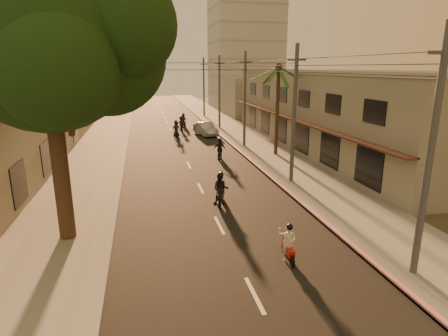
{
  "coord_description": "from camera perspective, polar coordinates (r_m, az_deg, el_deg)",
  "views": [
    {
      "loc": [
        -3.41,
        -14.73,
        7.54
      ],
      "look_at": [
        1.02,
        5.56,
        1.94
      ],
      "focal_mm": 30.0,
      "sensor_mm": 36.0,
      "label": 1
    }
  ],
  "objects": [
    {
      "name": "scooter_mid_a",
      "position": [
        21.09,
        -0.49,
        -3.33
      ],
      "size": [
        1.27,
        1.9,
        1.93
      ],
      "rotation": [
        0.0,
        0.0,
        -0.3
      ],
      "color": "black",
      "rests_on": "ground"
    },
    {
      "name": "ground",
      "position": [
        16.9,
        0.66,
        -11.42
      ],
      "size": [
        160.0,
        160.0,
        0.0
      ],
      "primitive_type": "plane",
      "color": "#383023",
      "rests_on": "ground"
    },
    {
      "name": "scooter_far_a",
      "position": [
        41.94,
        -7.3,
        5.81
      ],
      "size": [
        0.96,
        1.97,
        1.94
      ],
      "rotation": [
        0.0,
        0.0,
        -0.06
      ],
      "color": "black",
      "rests_on": "ground"
    },
    {
      "name": "shophouse_row",
      "position": [
        37.26,
        15.72,
        8.53
      ],
      "size": [
        8.8,
        34.2,
        7.3
      ],
      "color": "gray",
      "rests_on": "ground"
    },
    {
      "name": "scooter_far_b",
      "position": [
        46.57,
        -6.53,
        6.71
      ],
      "size": [
        1.14,
        1.87,
        1.84
      ],
      "rotation": [
        0.0,
        0.0,
        0.02
      ],
      "color": "black",
      "rests_on": "ground"
    },
    {
      "name": "scooter_far_c",
      "position": [
        49.97,
        -6.2,
        7.24
      ],
      "size": [
        1.02,
        1.76,
        1.75
      ],
      "rotation": [
        0.0,
        0.0,
        0.2
      ],
      "color": "black",
      "rests_on": "ground"
    },
    {
      "name": "parked_car",
      "position": [
        43.08,
        -2.83,
        5.97
      ],
      "size": [
        3.32,
        5.07,
        1.47
      ],
      "primitive_type": "imported",
      "rotation": [
        0.0,
        0.0,
        0.2
      ],
      "color": "#96999E",
      "rests_on": "ground"
    },
    {
      "name": "filler_left_far",
      "position": [
        67.69,
        -21.69,
        10.62
      ],
      "size": [
        8.0,
        14.0,
        7.0
      ],
      "primitive_type": "cube",
      "color": "#9D9A8E",
      "rests_on": "ground"
    },
    {
      "name": "sidewalk_left",
      "position": [
        35.76,
        -18.61,
        2.21
      ],
      "size": [
        5.0,
        140.0,
        0.12
      ],
      "primitive_type": "cube",
      "color": "slate",
      "rests_on": "ground"
    },
    {
      "name": "filler_left_near",
      "position": [
        50.15,
        -24.66,
        7.61
      ],
      "size": [
        8.0,
        14.0,
        4.4
      ],
      "primitive_type": "cube",
      "color": "#9D9A8E",
      "rests_on": "ground"
    },
    {
      "name": "curb_stripe",
      "position": [
        31.81,
        3.56,
        1.53
      ],
      "size": [
        0.2,
        60.0,
        0.2
      ],
      "primitive_type": "cube",
      "color": "red",
      "rests_on": "ground"
    },
    {
      "name": "palm_tree",
      "position": [
        32.79,
        8.31,
        14.25
      ],
      "size": [
        5.0,
        5.0,
        8.2
      ],
      "color": "black",
      "rests_on": "ground"
    },
    {
      "name": "broadleaf_tree",
      "position": [
        17.2,
        -24.12,
        16.95
      ],
      "size": [
        9.6,
        8.7,
        12.1
      ],
      "color": "black",
      "rests_on": "ground"
    },
    {
      "name": "filler_right",
      "position": [
        62.38,
        3.99,
        10.88
      ],
      "size": [
        8.0,
        14.0,
        6.0
      ],
      "primitive_type": "cube",
      "color": "#9D9A8E",
      "rests_on": "ground"
    },
    {
      "name": "road",
      "position": [
        35.7,
        -6.57,
        2.81
      ],
      "size": [
        10.0,
        140.0,
        0.02
      ],
      "primitive_type": "cube",
      "color": "black",
      "rests_on": "ground"
    },
    {
      "name": "sidewalk_right",
      "position": [
        37.17,
        5.03,
        3.41
      ],
      "size": [
        5.0,
        140.0,
        0.12
      ],
      "primitive_type": "cube",
      "color": "slate",
      "rests_on": "ground"
    },
    {
      "name": "scooter_mid_b",
      "position": [
        31.42,
        -0.68,
        2.78
      ],
      "size": [
        1.21,
        1.88,
        1.87
      ],
      "rotation": [
        0.0,
        0.0,
        -0.21
      ],
      "color": "black",
      "rests_on": "ground"
    },
    {
      "name": "distant_tower",
      "position": [
        73.63,
        3.21,
        20.1
      ],
      "size": [
        12.1,
        12.1,
        28.0
      ],
      "color": "#B7B5B2",
      "rests_on": "ground"
    },
    {
      "name": "utility_poles",
      "position": [
        36.05,
        3.24,
        13.46
      ],
      "size": [
        1.2,
        48.26,
        9.0
      ],
      "color": "#38383A",
      "rests_on": "ground"
    },
    {
      "name": "scooter_red",
      "position": [
        15.45,
        9.82,
        -11.4
      ],
      "size": [
        0.67,
        1.64,
        1.61
      ],
      "rotation": [
        0.0,
        0.0,
        -0.1
      ],
      "color": "black",
      "rests_on": "ground"
    }
  ]
}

